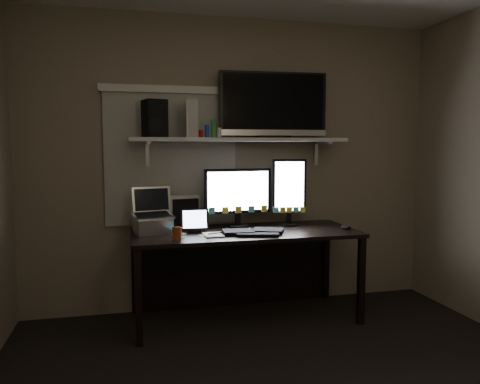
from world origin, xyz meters
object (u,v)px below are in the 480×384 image
object	(u,v)px
laptop	(153,211)
mouse	(346,227)
desk	(242,249)
tablet	(194,221)
monitor_landscape	(238,197)
cup	(177,234)
tv	(273,105)
monitor_portrait	(289,192)
keyboard	(253,231)
game_console	(191,119)
speaker	(155,119)

from	to	relation	value
laptop	mouse	bearing A→B (deg)	-18.57
desk	tablet	world-z (taller)	tablet
monitor_landscape	desk	bearing A→B (deg)	-81.34
laptop	cup	size ratio (longest dim) A/B	3.50
monitor_landscape	laptop	world-z (taller)	monitor_landscape
desk	tv	distance (m)	1.25
monitor_landscape	tablet	size ratio (longest dim) A/B	2.62
desk	tablet	size ratio (longest dim) A/B	8.16
desk	laptop	distance (m)	0.81
laptop	tv	distance (m)	1.35
monitor_portrait	mouse	size ratio (longest dim) A/B	5.82
tablet	mouse	bearing A→B (deg)	-4.50
monitor_landscape	tv	xyz separation A→B (m)	(0.32, 0.04, 0.77)
monitor_landscape	keyboard	distance (m)	0.40
tablet	laptop	distance (m)	0.34
keyboard	laptop	bearing A→B (deg)	179.67
tablet	game_console	size ratio (longest dim) A/B	0.75
tablet	cup	world-z (taller)	tablet
tablet	speaker	bearing A→B (deg)	153.63
tablet	laptop	xyz separation A→B (m)	(-0.32, 0.06, 0.08)
mouse	cup	size ratio (longest dim) A/B	1.00
desk	game_console	size ratio (longest dim) A/B	6.14
keyboard	monitor_portrait	bearing A→B (deg)	49.47
laptop	speaker	distance (m)	0.73
tv	mouse	bearing A→B (deg)	-32.57
monitor_portrait	tablet	world-z (taller)	monitor_portrait
monitor_portrait	speaker	xyz separation A→B (m)	(-1.12, 0.02, 0.61)
laptop	speaker	xyz separation A→B (m)	(0.03, 0.10, 0.72)
mouse	tv	size ratio (longest dim) A/B	0.11
desk	speaker	xyz separation A→B (m)	(-0.70, 0.05, 1.07)
cup	tv	world-z (taller)	tv
tv	speaker	xyz separation A→B (m)	(-1.00, -0.06, -0.13)
cup	tv	xyz separation A→B (m)	(0.88, 0.50, 0.98)
monitor_landscape	mouse	world-z (taller)	monitor_landscape
keyboard	tv	bearing A→B (deg)	67.06
speaker	mouse	bearing A→B (deg)	-26.46
game_console	speaker	world-z (taller)	same
desk	game_console	distance (m)	1.15
monitor_landscape	monitor_portrait	size ratio (longest dim) A/B	0.99
monitor_portrait	cup	bearing A→B (deg)	-149.48
keyboard	cup	world-z (taller)	cup
keyboard	cup	bearing A→B (deg)	-153.27
monitor_portrait	desk	bearing A→B (deg)	-167.40
mouse	laptop	bearing A→B (deg)	155.49
monitor_landscape	tv	world-z (taller)	tv
monitor_landscape	mouse	xyz separation A→B (m)	(0.83, -0.33, -0.24)
tv	speaker	world-z (taller)	tv
monitor_landscape	laptop	distance (m)	0.73
desk	tablet	distance (m)	0.50
monitor_portrait	keyboard	bearing A→B (deg)	-136.61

